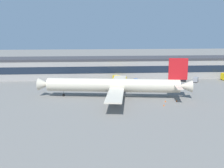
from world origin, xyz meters
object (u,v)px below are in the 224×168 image
(crew_van, at_px, (196,79))
(traffic_cone_0, at_px, (164,105))
(fuel_truck, at_px, (119,78))
(traffic_cone_1, at_px, (177,101))
(traffic_cone_3, at_px, (106,103))
(follow_me_car, at_px, (137,80))
(traffic_cone_2, at_px, (165,101))
(airliner, at_px, (115,85))
(pushback_tractor, at_px, (74,81))
(baggage_tug, at_px, (183,80))

(crew_van, bearing_deg, traffic_cone_0, -122.49)
(crew_van, distance_m, fuel_truck, 42.46)
(traffic_cone_1, bearing_deg, traffic_cone_3, -178.66)
(follow_me_car, bearing_deg, traffic_cone_2, -84.47)
(airliner, relative_size, fuel_truck, 7.90)
(fuel_truck, xyz_separation_m, follow_me_car, (9.52, -2.30, -0.79))
(crew_van, xyz_separation_m, traffic_cone_0, (-30.69, -48.20, -1.09))
(pushback_tractor, distance_m, follow_me_car, 34.26)
(traffic_cone_0, height_order, traffic_cone_1, traffic_cone_0)
(baggage_tug, xyz_separation_m, traffic_cone_3, (-45.96, -44.60, -0.79))
(pushback_tractor, relative_size, fuel_truck, 0.64)
(traffic_cone_3, bearing_deg, crew_van, 38.91)
(follow_me_car, xyz_separation_m, traffic_cone_3, (-19.80, -44.08, -0.80))
(pushback_tractor, distance_m, traffic_cone_2, 58.84)
(fuel_truck, distance_m, traffic_cone_3, 47.53)
(airliner, relative_size, baggage_tug, 15.98)
(crew_van, distance_m, traffic_cone_1, 48.02)
(pushback_tractor, height_order, follow_me_car, follow_me_car)
(pushback_tractor, relative_size, traffic_cone_2, 7.31)
(follow_me_car, relative_size, traffic_cone_2, 6.51)
(traffic_cone_2, bearing_deg, crew_van, 56.01)
(fuel_truck, distance_m, traffic_cone_0, 53.46)
(follow_me_car, bearing_deg, traffic_cone_0, -87.64)
(follow_me_car, xyz_separation_m, traffic_cone_1, (9.02, -43.40, -0.77))
(crew_van, relative_size, traffic_cone_2, 7.66)
(airliner, bearing_deg, baggage_tug, 39.78)
(pushback_tractor, xyz_separation_m, follow_me_car, (34.26, -0.56, 0.04))
(pushback_tractor, bearing_deg, traffic_cone_2, -49.11)
(baggage_tug, bearing_deg, traffic_cone_1, -111.32)
(traffic_cone_1, bearing_deg, baggage_tug, 68.68)
(traffic_cone_0, bearing_deg, crew_van, 57.51)
(traffic_cone_0, relative_size, traffic_cone_2, 1.01)
(crew_van, bearing_deg, traffic_cone_1, -119.62)
(crew_van, xyz_separation_m, traffic_cone_2, (-28.49, -42.25, -1.09))
(pushback_tractor, distance_m, crew_van, 67.04)
(airliner, xyz_separation_m, crew_van, (47.98, 32.28, -3.75))
(fuel_truck, height_order, traffic_cone_1, fuel_truck)
(traffic_cone_0, bearing_deg, traffic_cone_3, 165.15)
(traffic_cone_2, bearing_deg, airliner, 152.90)
(baggage_tug, bearing_deg, traffic_cone_3, -135.86)
(airliner, bearing_deg, pushback_tractor, 118.86)
(pushback_tractor, xyz_separation_m, crew_van, (67.00, -2.23, 0.41))
(traffic_cone_1, bearing_deg, crew_van, 60.38)
(crew_van, relative_size, traffic_cone_3, 9.67)
(airliner, distance_m, fuel_truck, 36.85)
(fuel_truck, bearing_deg, traffic_cone_0, -77.49)
(traffic_cone_1, distance_m, traffic_cone_3, 28.83)
(airliner, height_order, crew_van, airliner)
(crew_van, height_order, follow_me_car, crew_van)
(traffic_cone_1, bearing_deg, pushback_tractor, 134.55)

